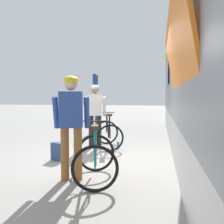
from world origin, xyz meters
name	(u,v)px	position (x,y,z in m)	size (l,w,h in m)	color
ground_plane	(109,161)	(0.00, 0.00, 0.00)	(80.00, 80.00, 0.00)	gray
cyclist_near_in_blue	(71,118)	(-0.36, -1.34, 1.05)	(0.65, 0.40, 1.76)	#935B2D
cyclist_far_in_white	(95,110)	(-0.69, 1.39, 1.05)	(0.65, 0.39, 1.76)	#232328
bicycle_near_teal	(95,157)	(0.05, -1.30, 0.40)	(0.95, 1.21, 0.99)	black
bicycle_far_black	(108,133)	(-0.31, 1.40, 0.40)	(1.01, 1.24, 0.99)	black
backpack_on_platform	(58,151)	(-1.13, -0.16, 0.20)	(0.28, 0.18, 0.40)	navy
water_bottle_near_the_bikes	(118,145)	(-0.03, 1.38, 0.09)	(0.08, 0.08, 0.18)	#338CCC
platform_sign_post	(95,93)	(-1.55, 4.64, 1.62)	(0.08, 0.70, 2.40)	#595B60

